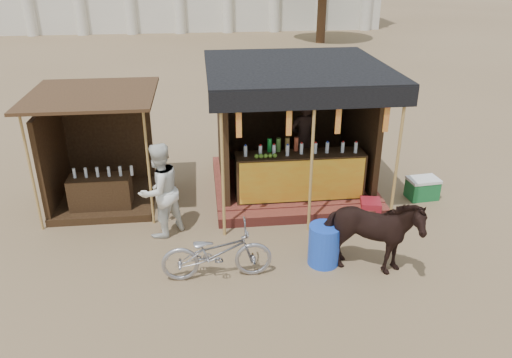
{
  "coord_description": "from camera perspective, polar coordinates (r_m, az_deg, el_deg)",
  "views": [
    {
      "loc": [
        -0.92,
        -6.52,
        4.88
      ],
      "look_at": [
        0.0,
        1.6,
        1.1
      ],
      "focal_mm": 35.0,
      "sensor_mm": 36.0,
      "label": 1
    }
  ],
  "objects": [
    {
      "name": "main_stall",
      "position": [
        10.78,
        4.33,
        3.82
      ],
      "size": [
        3.6,
        3.61,
        2.78
      ],
      "color": "brown",
      "rests_on": "ground"
    },
    {
      "name": "cooler",
      "position": [
        11.23,
        18.48,
        -1.0
      ],
      "size": [
        0.68,
        0.5,
        0.46
      ],
      "color": "#176832",
      "rests_on": "ground"
    },
    {
      "name": "bystander",
      "position": [
        9.2,
        -10.95,
        -1.29
      ],
      "size": [
        1.1,
        1.09,
        1.8
      ],
      "primitive_type": "imported",
      "rotation": [
        0.0,
        0.0,
        3.88
      ],
      "color": "silver",
      "rests_on": "ground"
    },
    {
      "name": "red_crate",
      "position": [
        10.27,
        12.92,
        -3.21
      ],
      "size": [
        0.47,
        0.5,
        0.32
      ],
      "primitive_type": "cube",
      "rotation": [
        0.0,
        0.0,
        -0.22
      ],
      "color": "maroon",
      "rests_on": "ground"
    },
    {
      "name": "ground",
      "position": [
        8.19,
        1.29,
        -11.73
      ],
      "size": [
        120.0,
        120.0,
        0.0
      ],
      "primitive_type": "plane",
      "color": "#846B4C",
      "rests_on": "ground"
    },
    {
      "name": "motorbike",
      "position": [
        8.08,
        -4.51,
        -8.36
      ],
      "size": [
        1.79,
        0.66,
        0.93
      ],
      "primitive_type": "imported",
      "rotation": [
        0.0,
        0.0,
        1.59
      ],
      "color": "#96969F",
      "rests_on": "ground"
    },
    {
      "name": "cow",
      "position": [
        8.26,
        12.77,
        -6.28
      ],
      "size": [
        1.81,
        1.27,
        1.4
      ],
      "primitive_type": "imported",
      "rotation": [
        0.0,
        0.0,
        1.23
      ],
      "color": "black",
      "rests_on": "ground"
    },
    {
      "name": "blue_barrel",
      "position": [
        8.52,
        7.78,
        -7.46
      ],
      "size": [
        0.57,
        0.57,
        0.72
      ],
      "primitive_type": "cylinder",
      "rotation": [
        0.0,
        0.0,
        0.08
      ],
      "color": "blue",
      "rests_on": "ground"
    },
    {
      "name": "secondary_stall",
      "position": [
        10.79,
        -17.99,
        1.63
      ],
      "size": [
        2.4,
        2.4,
        2.38
      ],
      "color": "#372514",
      "rests_on": "ground"
    }
  ]
}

